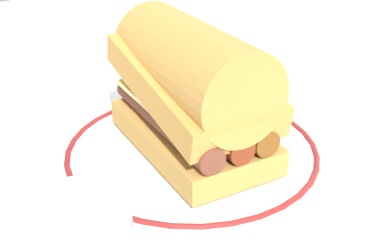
{
  "coord_description": "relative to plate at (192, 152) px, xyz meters",
  "views": [
    {
      "loc": [
        0.37,
        -0.24,
        0.28
      ],
      "look_at": [
        0.02,
        0.03,
        0.04
      ],
      "focal_mm": 47.68,
      "sensor_mm": 36.0,
      "label": 1
    }
  ],
  "objects": [
    {
      "name": "plate",
      "position": [
        0.0,
        0.0,
        0.0
      ],
      "size": [
        0.28,
        0.28,
        0.01
      ],
      "color": "white",
      "rests_on": "ground_plane"
    },
    {
      "name": "sausage_sandwich",
      "position": [
        0.0,
        -0.0,
        0.07
      ],
      "size": [
        0.2,
        0.13,
        0.13
      ],
      "rotation": [
        0.0,
        0.0,
        -0.14
      ],
      "color": "#C29042",
      "rests_on": "plate"
    },
    {
      "name": "ground_plane",
      "position": [
        -0.02,
        -0.03,
        -0.01
      ],
      "size": [
        1.5,
        1.5,
        0.0
      ],
      "primitive_type": "plane",
      "color": "white"
    }
  ]
}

